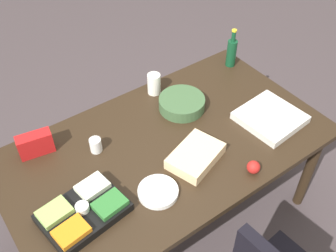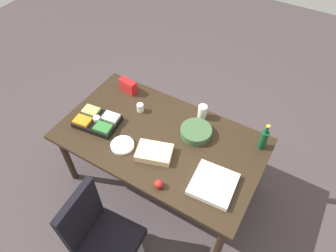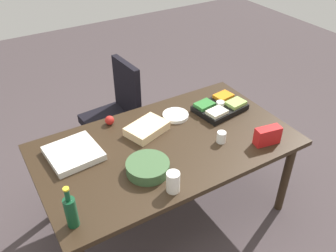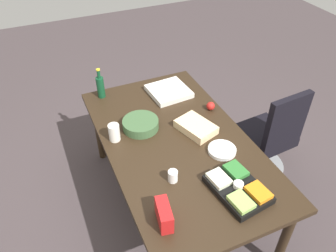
{
  "view_description": "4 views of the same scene",
  "coord_description": "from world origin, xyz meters",
  "px_view_note": "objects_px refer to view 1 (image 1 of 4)",
  "views": [
    {
      "loc": [
        -0.97,
        -1.35,
        2.54
      ],
      "look_at": [
        0.04,
        0.04,
        0.88
      ],
      "focal_mm": 42.64,
      "sensor_mm": 36.0,
      "label": 1
    },
    {
      "loc": [
        1.0,
        -1.54,
        3.04
      ],
      "look_at": [
        0.03,
        0.1,
        0.87
      ],
      "focal_mm": 32.23,
      "sensor_mm": 36.0,
      "label": 2
    },
    {
      "loc": [
        1.11,
        1.87,
        2.48
      ],
      "look_at": [
        -0.07,
        -0.1,
        0.86
      ],
      "focal_mm": 38.45,
      "sensor_mm": 36.0,
      "label": 3
    },
    {
      "loc": [
        -1.82,
        0.88,
        2.6
      ],
      "look_at": [
        0.11,
        0.03,
        0.87
      ],
      "focal_mm": 35.87,
      "sensor_mm": 36.0,
      "label": 4
    }
  ],
  "objects_px": {
    "paper_plate_stack": "(158,192)",
    "conference_table": "(167,153)",
    "veggie_tray": "(83,211)",
    "pizza_box": "(270,117)",
    "chip_bag_red": "(35,144)",
    "wine_bottle": "(232,52)",
    "sheet_cake": "(196,156)",
    "salad_bowl": "(182,103)",
    "mayo_jar": "(154,84)",
    "paper_cup": "(96,145)",
    "apple_red": "(253,167)"
  },
  "relations": [
    {
      "from": "chip_bag_red",
      "to": "pizza_box",
      "type": "bearing_deg",
      "value": -24.95
    },
    {
      "from": "chip_bag_red",
      "to": "mayo_jar",
      "type": "relative_size",
      "value": 1.35
    },
    {
      "from": "conference_table",
      "to": "pizza_box",
      "type": "xyz_separation_m",
      "value": [
        0.66,
        -0.22,
        0.1
      ]
    },
    {
      "from": "wine_bottle",
      "to": "mayo_jar",
      "type": "height_order",
      "value": "wine_bottle"
    },
    {
      "from": "paper_plate_stack",
      "to": "apple_red",
      "type": "bearing_deg",
      "value": -19.99
    },
    {
      "from": "pizza_box",
      "to": "paper_cup",
      "type": "bearing_deg",
      "value": 153.27
    },
    {
      "from": "chip_bag_red",
      "to": "veggie_tray",
      "type": "xyz_separation_m",
      "value": [
        0.02,
        -0.56,
        -0.03
      ]
    },
    {
      "from": "chip_bag_red",
      "to": "wine_bottle",
      "type": "xyz_separation_m",
      "value": [
        1.53,
        -0.01,
        0.04
      ]
    },
    {
      "from": "salad_bowl",
      "to": "wine_bottle",
      "type": "height_order",
      "value": "wine_bottle"
    },
    {
      "from": "salad_bowl",
      "to": "wine_bottle",
      "type": "relative_size",
      "value": 1.02
    },
    {
      "from": "wine_bottle",
      "to": "sheet_cake",
      "type": "height_order",
      "value": "wine_bottle"
    },
    {
      "from": "veggie_tray",
      "to": "conference_table",
      "type": "bearing_deg",
      "value": 14.17
    },
    {
      "from": "salad_bowl",
      "to": "paper_cup",
      "type": "height_order",
      "value": "paper_cup"
    },
    {
      "from": "apple_red",
      "to": "pizza_box",
      "type": "bearing_deg",
      "value": 31.72
    },
    {
      "from": "salad_bowl",
      "to": "chip_bag_red",
      "type": "distance_m",
      "value": 0.95
    },
    {
      "from": "pizza_box",
      "to": "mayo_jar",
      "type": "bearing_deg",
      "value": 118.81
    },
    {
      "from": "salad_bowl",
      "to": "veggie_tray",
      "type": "xyz_separation_m",
      "value": [
        -0.91,
        -0.37,
        -0.0
      ]
    },
    {
      "from": "pizza_box",
      "to": "paper_plate_stack",
      "type": "xyz_separation_m",
      "value": [
        -0.91,
        -0.05,
        -0.01
      ]
    },
    {
      "from": "chip_bag_red",
      "to": "apple_red",
      "type": "bearing_deg",
      "value": -42.66
    },
    {
      "from": "conference_table",
      "to": "wine_bottle",
      "type": "bearing_deg",
      "value": 24.07
    },
    {
      "from": "apple_red",
      "to": "paper_cup",
      "type": "distance_m",
      "value": 0.92
    },
    {
      "from": "chip_bag_red",
      "to": "conference_table",
      "type": "bearing_deg",
      "value": -31.01
    },
    {
      "from": "veggie_tray",
      "to": "pizza_box",
      "type": "distance_m",
      "value": 1.3
    },
    {
      "from": "conference_table",
      "to": "wine_bottle",
      "type": "xyz_separation_m",
      "value": [
        0.87,
        0.39,
        0.19
      ]
    },
    {
      "from": "paper_plate_stack",
      "to": "chip_bag_red",
      "type": "bearing_deg",
      "value": 121.43
    },
    {
      "from": "wine_bottle",
      "to": "salad_bowl",
      "type": "bearing_deg",
      "value": -163.29
    },
    {
      "from": "paper_plate_stack",
      "to": "wine_bottle",
      "type": "bearing_deg",
      "value": 30.46
    },
    {
      "from": "salad_bowl",
      "to": "wine_bottle",
      "type": "bearing_deg",
      "value": 16.71
    },
    {
      "from": "conference_table",
      "to": "wine_bottle",
      "type": "relative_size",
      "value": 6.62
    },
    {
      "from": "conference_table",
      "to": "wine_bottle",
      "type": "height_order",
      "value": "wine_bottle"
    },
    {
      "from": "salad_bowl",
      "to": "chip_bag_red",
      "type": "relative_size",
      "value": 1.52
    },
    {
      "from": "wine_bottle",
      "to": "paper_cup",
      "type": "height_order",
      "value": "wine_bottle"
    },
    {
      "from": "salad_bowl",
      "to": "chip_bag_red",
      "type": "xyz_separation_m",
      "value": [
        -0.93,
        0.18,
        0.03
      ]
    },
    {
      "from": "chip_bag_red",
      "to": "salad_bowl",
      "type": "bearing_deg",
      "value": -11.18
    },
    {
      "from": "conference_table",
      "to": "chip_bag_red",
      "type": "distance_m",
      "value": 0.78
    },
    {
      "from": "chip_bag_red",
      "to": "pizza_box",
      "type": "xyz_separation_m",
      "value": [
        1.32,
        -0.61,
        -0.05
      ]
    },
    {
      "from": "conference_table",
      "to": "salad_bowl",
      "type": "relative_size",
      "value": 6.48
    },
    {
      "from": "chip_bag_red",
      "to": "wine_bottle",
      "type": "height_order",
      "value": "wine_bottle"
    },
    {
      "from": "chip_bag_red",
      "to": "paper_plate_stack",
      "type": "bearing_deg",
      "value": -58.57
    },
    {
      "from": "mayo_jar",
      "to": "paper_cup",
      "type": "distance_m",
      "value": 0.64
    },
    {
      "from": "paper_plate_stack",
      "to": "conference_table",
      "type": "bearing_deg",
      "value": 47.2
    },
    {
      "from": "chip_bag_red",
      "to": "pizza_box",
      "type": "height_order",
      "value": "chip_bag_red"
    },
    {
      "from": "conference_table",
      "to": "mayo_jar",
      "type": "relative_size",
      "value": 13.28
    },
    {
      "from": "veggie_tray",
      "to": "paper_plate_stack",
      "type": "height_order",
      "value": "veggie_tray"
    },
    {
      "from": "conference_table",
      "to": "veggie_tray",
      "type": "distance_m",
      "value": 0.67
    },
    {
      "from": "veggie_tray",
      "to": "sheet_cake",
      "type": "distance_m",
      "value": 0.7
    },
    {
      "from": "salad_bowl",
      "to": "pizza_box",
      "type": "height_order",
      "value": "salad_bowl"
    },
    {
      "from": "mayo_jar",
      "to": "paper_cup",
      "type": "xyz_separation_m",
      "value": [
        -0.59,
        -0.25,
        -0.03
      ]
    },
    {
      "from": "sheet_cake",
      "to": "wine_bottle",
      "type": "bearing_deg",
      "value": 36.15
    },
    {
      "from": "veggie_tray",
      "to": "paper_plate_stack",
      "type": "relative_size",
      "value": 2.07
    }
  ]
}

